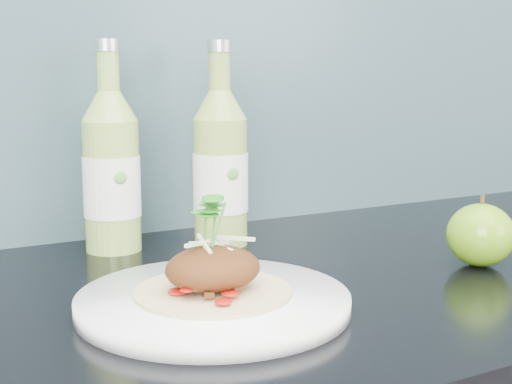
% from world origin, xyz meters
% --- Properties ---
extents(dinner_plate, '(0.30, 0.30, 0.02)m').
position_xyz_m(dinner_plate, '(-0.12, 1.63, 0.91)').
color(dinner_plate, white).
rests_on(dinner_plate, kitchen_counter).
extents(pork_taco, '(0.15, 0.15, 0.10)m').
position_xyz_m(pork_taco, '(-0.12, 1.63, 0.94)').
color(pork_taco, tan).
rests_on(pork_taco, dinner_plate).
extents(green_apple, '(0.09, 0.09, 0.08)m').
position_xyz_m(green_apple, '(0.23, 1.62, 0.94)').
color(green_apple, '#45870E').
rests_on(green_apple, kitchen_counter).
extents(cider_bottle_left, '(0.09, 0.09, 0.27)m').
position_xyz_m(cider_bottle_left, '(-0.13, 1.91, 1.00)').
color(cider_bottle_left, '#8CB049').
rests_on(cider_bottle_left, kitchen_counter).
extents(cider_bottle_right, '(0.09, 0.09, 0.27)m').
position_xyz_m(cider_bottle_right, '(0.01, 1.87, 1.00)').
color(cider_bottle_right, '#8BA645').
rests_on(cider_bottle_right, kitchen_counter).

